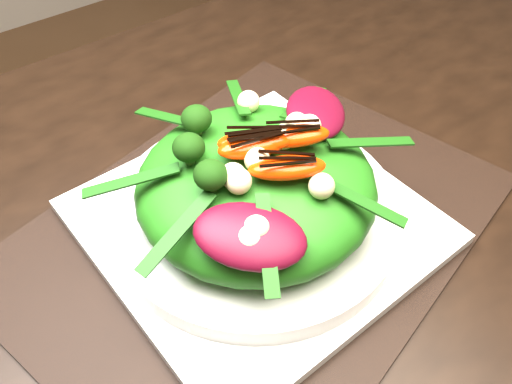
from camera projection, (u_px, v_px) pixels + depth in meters
dining_table at (171, 362)px, 0.43m from camera, size 1.60×0.90×0.75m
placemat at (256, 226)px, 0.50m from camera, size 0.50×0.43×0.00m
plate_base at (256, 221)px, 0.50m from camera, size 0.29×0.29×0.01m
salad_bowl at (256, 211)px, 0.49m from camera, size 0.33×0.33×0.02m
lettuce_mound at (256, 185)px, 0.46m from camera, size 0.25×0.25×0.07m
radicchio_leaf at (316, 112)px, 0.48m from camera, size 0.10×0.10×0.02m
orange_segment at (253, 139)px, 0.44m from camera, size 0.06×0.04×0.02m
broccoli_floret at (178, 147)px, 0.43m from camera, size 0.05×0.05×0.04m
macadamia_nut at (313, 162)px, 0.42m from camera, size 0.03×0.03×0.02m
balsamic_drizzle at (253, 131)px, 0.43m from camera, size 0.04×0.01×0.00m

